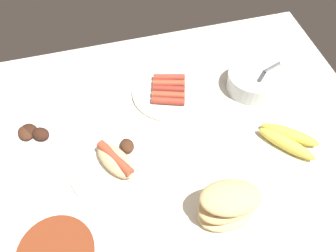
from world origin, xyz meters
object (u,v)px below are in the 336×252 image
Objects in this scene: bread_stack at (228,205)px; plate_grilled_meat at (32,133)px; bowl_coleslaw at (252,80)px; plate_hotdog_assembled at (117,163)px; banana_bunch at (288,139)px; plate_sausages at (169,91)px.

plate_grilled_meat is (-43.19, 34.93, -4.43)cm from bread_stack.
bowl_coleslaw is 0.65× the size of plate_hotdog_assembled.
plate_hotdog_assembled reaches higher than banana_bunch.
banana_bunch is at bearing -85.63° from bowl_coleslaw.
bowl_coleslaw is 0.77× the size of plate_grilled_meat.
plate_grilled_meat is at bearing 163.05° from banana_bunch.
plate_sausages is (-3.02, 40.02, -4.43)cm from bread_stack.
bread_stack reaches higher than plate_hotdog_assembled.
bowl_coleslaw is at bearing 58.95° from bread_stack.
banana_bunch is 69.47cm from plate_grilled_meat.
plate_grilled_meat is (-64.82, -1.00, -2.32)cm from bowl_coleslaw.
bread_stack is 40.37cm from plate_sausages.
bowl_coleslaw is 0.97× the size of banana_bunch.
bowl_coleslaw is at bearing 0.89° from plate_grilled_meat.
plate_grilled_meat is (-66.45, 20.25, -0.79)cm from banana_bunch.
plate_hotdog_assembled is at bearing -133.17° from plate_sausages.
bread_stack is 0.74× the size of plate_grilled_meat.
plate_hotdog_assembled reaches higher than plate_grilled_meat.
banana_bunch is (1.62, -21.25, -1.53)cm from bowl_coleslaw.
plate_grilled_meat is (-40.17, -5.09, 0.00)cm from plate_sausages.
banana_bunch is 0.79× the size of plate_grilled_meat.
plate_hotdog_assembled is (-22.33, 19.43, -3.70)cm from bread_stack.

